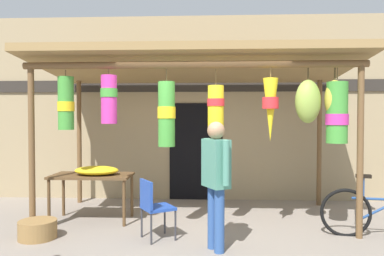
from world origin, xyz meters
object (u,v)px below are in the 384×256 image
(display_table, at_px, (92,180))
(parked_bicycle, at_px, (384,214))
(wicker_basket_by_table, at_px, (38,229))
(folding_chair, at_px, (153,204))
(flower_heap_on_table, at_px, (97,170))
(customer_foreground, at_px, (216,175))

(display_table, height_order, parked_bicycle, parked_bicycle)
(wicker_basket_by_table, bearing_deg, folding_chair, 1.18)
(flower_heap_on_table, bearing_deg, wicker_basket_by_table, -123.03)
(parked_bicycle, height_order, customer_foreground, customer_foreground)
(display_table, distance_m, wicker_basket_by_table, 1.20)
(flower_heap_on_table, distance_m, wicker_basket_by_table, 1.29)
(display_table, distance_m, parked_bicycle, 4.48)
(wicker_basket_by_table, bearing_deg, flower_heap_on_table, 56.97)
(display_table, bearing_deg, wicker_basket_by_table, -116.79)
(folding_chair, xyz_separation_m, parked_bicycle, (3.26, 0.24, -0.16))
(folding_chair, distance_m, parked_bicycle, 3.27)
(customer_foreground, bearing_deg, parked_bicycle, 14.50)
(parked_bicycle, bearing_deg, wicker_basket_by_table, -176.83)
(display_table, distance_m, flower_heap_on_table, 0.20)
(folding_chair, height_order, customer_foreground, customer_foreground)
(wicker_basket_by_table, height_order, parked_bicycle, parked_bicycle)
(wicker_basket_by_table, relative_size, parked_bicycle, 0.30)
(display_table, relative_size, flower_heap_on_table, 1.82)
(folding_chair, xyz_separation_m, customer_foreground, (0.87, -0.38, 0.47))
(flower_heap_on_table, xyz_separation_m, customer_foreground, (1.92, -1.25, 0.14))
(display_table, relative_size, folding_chair, 1.55)
(flower_heap_on_table, distance_m, customer_foreground, 2.29)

